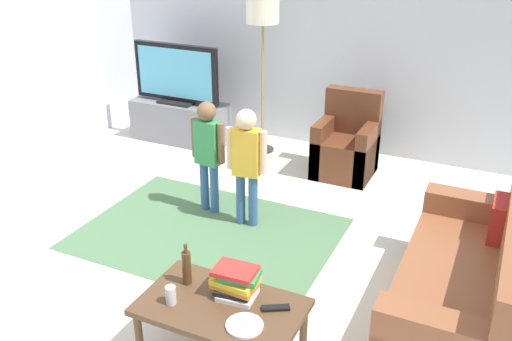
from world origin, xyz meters
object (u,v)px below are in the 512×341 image
(armchair, at_px, (347,147))
(child_near_tv, at_px, (208,147))
(child_center, at_px, (247,157))
(tv_remote, at_px, (276,308))
(tv_stand, at_px, (180,122))
(coffee_table, at_px, (221,311))
(book_stack, at_px, (236,282))
(couch, at_px, (474,289))
(bottle, at_px, (187,267))
(soda_can, at_px, (171,295))
(tv, at_px, (176,74))
(floor_lamp, at_px, (263,19))
(plate, at_px, (245,325))

(armchair, height_order, child_near_tv, child_near_tv)
(child_center, xyz_separation_m, tv_remote, (0.94, -1.50, -0.23))
(tv_stand, xyz_separation_m, tv_remote, (2.60, -3.01, 0.19))
(child_near_tv, bearing_deg, tv_stand, 130.86)
(coffee_table, xyz_separation_m, book_stack, (0.04, 0.12, 0.15))
(couch, height_order, bottle, couch)
(tv_remote, relative_size, soda_can, 1.42)
(couch, height_order, child_center, child_center)
(tv_remote, bearing_deg, armchair, 68.53)
(armchair, bearing_deg, tv_stand, 178.95)
(tv_stand, height_order, couch, couch)
(tv, relative_size, book_stack, 3.69)
(floor_lamp, bearing_deg, soda_can, -74.25)
(tv_stand, distance_m, soda_can, 3.81)
(coffee_table, bearing_deg, child_near_tv, 121.92)
(tv_stand, relative_size, couch, 0.67)
(tv_remote, distance_m, soda_can, 0.64)
(floor_lamp, relative_size, child_center, 1.62)
(book_stack, distance_m, plate, 0.31)
(couch, xyz_separation_m, floor_lamp, (-2.61, 2.24, 1.25))
(child_near_tv, relative_size, soda_can, 9.01)
(couch, xyz_separation_m, child_near_tv, (-2.42, 0.66, 0.36))
(child_near_tv, bearing_deg, child_center, -10.99)
(tv, distance_m, bottle, 3.60)
(tv_stand, distance_m, tv, 0.60)
(floor_lamp, bearing_deg, coffee_table, -69.28)
(couch, height_order, tv_remote, couch)
(armchair, distance_m, plate, 3.21)
(soda_can, bearing_deg, tv_stand, 121.79)
(tv_stand, relative_size, book_stack, 4.03)
(tv, height_order, child_near_tv, tv)
(child_center, xyz_separation_m, bottle, (0.32, -1.50, -0.12))
(couch, height_order, coffee_table, couch)
(floor_lamp, height_order, child_center, floor_lamp)
(child_near_tv, height_order, tv_remote, child_near_tv)
(tv, height_order, book_stack, tv)
(tv, distance_m, couch, 4.24)
(couch, bearing_deg, tv_stand, 150.25)
(floor_lamp, relative_size, bottle, 6.14)
(tv, distance_m, child_near_tv, 1.88)
(tv_stand, distance_m, bottle, 3.61)
(couch, distance_m, floor_lamp, 3.66)
(tv, relative_size, tv_remote, 6.47)
(floor_lamp, height_order, plate, floor_lamp)
(floor_lamp, bearing_deg, child_center, -69.59)
(couch, xyz_separation_m, coffee_table, (-1.37, -1.02, 0.08))
(book_stack, bearing_deg, soda_can, -143.44)
(floor_lamp, distance_m, tv_remote, 3.69)
(armchair, height_order, book_stack, armchair)
(armchair, distance_m, soda_can, 3.20)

